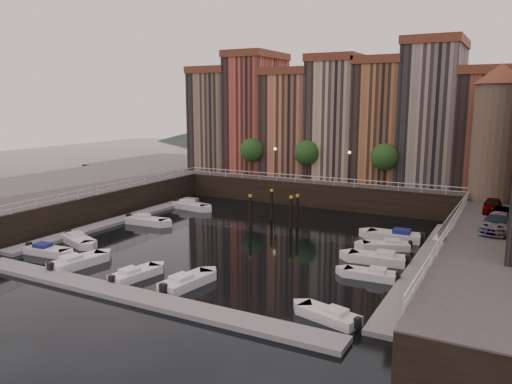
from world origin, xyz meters
The scene contains 29 objects.
ground centered at (0.00, 0.00, 0.00)m, with size 200.00×200.00×0.00m, color black.
quay_far centered at (0.00, 26.00, 1.50)m, with size 80.00×20.00×3.00m, color black.
quay_left centered at (-28.00, -2.00, 1.50)m, with size 20.00×36.00×3.00m, color black.
dock_left centered at (-16.20, -1.00, 0.17)m, with size 2.00×28.00×0.35m, color gray.
dock_right centered at (16.20, -1.00, 0.17)m, with size 2.00×28.00×0.35m, color gray.
dock_near centered at (0.00, -17.00, 0.17)m, with size 30.00×2.00×0.35m, color gray.
mountains centered at (1.72, 110.00, 7.92)m, with size 145.00×100.00×18.00m.
far_terrace centered at (3.31, 23.50, 10.95)m, with size 48.70×10.30×17.50m.
corner_tower centered at (20.00, 14.50, 10.19)m, with size 5.20×5.20×13.80m.
promenade_trees centered at (-1.33, 18.20, 6.58)m, with size 21.20×3.20×5.20m.
street_lamps centered at (-1.00, 17.20, 5.90)m, with size 10.36×0.36×4.18m.
railings centered at (0.00, 4.88, 3.79)m, with size 36.08×34.04×0.52m.
gangway centered at (17.10, 10.00, 1.92)m, with size 2.78×8.32×3.73m.
mooring_pilings centered at (-0.10, 5.73, 1.65)m, with size 4.71×4.25×3.78m.
boat_left_0 centered at (-13.32, -12.99, 0.34)m, with size 4.46×1.96×1.01m.
boat_left_1 centered at (-13.48, -9.37, 0.36)m, with size 4.76×3.05×1.07m.
boat_left_2 centered at (-12.89, -0.47, 0.38)m, with size 4.96×2.09×1.12m.
boat_left_4 centered at (-13.23, 8.19, 0.40)m, with size 5.23×2.47×1.18m.
boat_right_0 centered at (12.94, -14.03, 0.32)m, with size 4.30×2.51×0.96m.
boat_right_1 centered at (13.21, -5.60, 0.32)m, with size 4.16×1.70×0.95m.
boat_right_2 centered at (12.75, -1.68, 0.38)m, with size 4.97×2.17×1.12m.
boat_right_3 centered at (12.42, 2.48, 0.33)m, with size 4.38×2.94×0.99m.
boat_right_4 centered at (12.42, 5.89, 0.41)m, with size 5.31×2.13×1.21m.
boat_near_0 centered at (-8.46, -14.06, 0.38)m, with size 2.50×5.01×1.13m.
boat_near_1 centered at (-2.49, -14.01, 0.33)m, with size 2.27×4.40×0.99m.
boat_near_2 centered at (1.91, -13.54, 0.36)m, with size 2.35×4.80×1.08m.
car_a centered at (20.44, 8.24, 3.66)m, with size 1.55×3.85×1.31m, color gray.
car_b centered at (21.61, 2.37, 3.80)m, with size 1.69×4.86×1.60m, color gray.
car_c centered at (21.19, 0.94, 3.72)m, with size 2.02×4.96×1.44m, color gray.
Camera 1 is at (22.36, -41.17, 13.14)m, focal length 35.00 mm.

